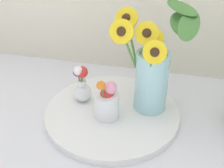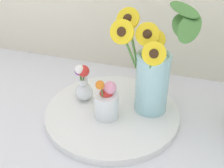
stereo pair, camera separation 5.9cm
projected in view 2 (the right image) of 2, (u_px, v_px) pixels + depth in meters
The scene contains 5 objects.
ground_plane at pixel (99, 132), 0.99m from camera, with size 6.00×6.00×0.00m, color silver.
serving_tray at pixel (112, 114), 1.05m from camera, with size 0.45×0.45×0.02m.
mason_jar_sunflowers at pixel (153, 72), 0.98m from camera, with size 0.27×0.20×0.35m.
vase_small_center at pixel (106, 102), 1.00m from camera, with size 0.08×0.08×0.15m.
vase_bulb_right at pixel (83, 84), 1.07m from camera, with size 0.06×0.06×0.14m.
Camera 2 is at (0.26, -0.71, 0.67)m, focal length 50.00 mm.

